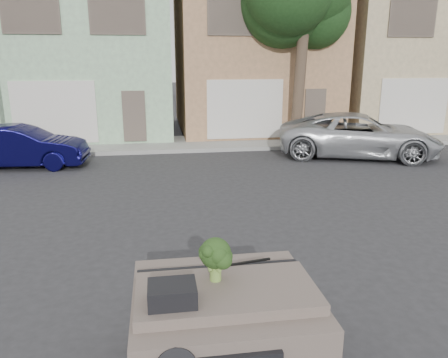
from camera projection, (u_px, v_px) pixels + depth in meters
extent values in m
plane|color=#303033|center=(199.00, 256.00, 7.93)|extent=(120.00, 120.00, 0.00)
cube|color=gray|center=(174.00, 144.00, 17.91)|extent=(40.00, 3.00, 0.15)
cube|color=#9CC49A|center=(92.00, 52.00, 20.21)|extent=(7.20, 8.20, 7.55)
cube|color=#A97D57|center=(250.00, 52.00, 21.32)|extent=(7.20, 8.20, 7.55)
cube|color=tan|center=(393.00, 52.00, 22.42)|extent=(7.20, 8.20, 7.55)
imported|color=#070631|center=(23.00, 167.00, 14.41)|extent=(4.26, 1.71, 1.38)
imported|color=#BABDC1|center=(357.00, 157.00, 15.98)|extent=(6.23, 4.35, 1.58)
cube|color=#1A3A17|center=(301.00, 38.00, 16.86)|extent=(4.40, 4.00, 8.50)
cube|color=#675950|center=(225.00, 326.00, 4.92)|extent=(2.00, 1.80, 1.12)
cube|color=black|center=(172.00, 294.00, 4.32)|extent=(0.48, 0.38, 0.20)
cube|color=black|center=(243.00, 263.00, 5.17)|extent=(0.69, 0.15, 0.02)
cube|color=#1F3714|center=(215.00, 259.00, 4.73)|extent=(0.52, 0.52, 0.50)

